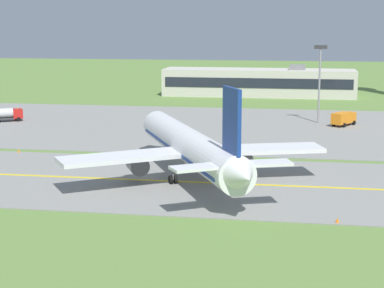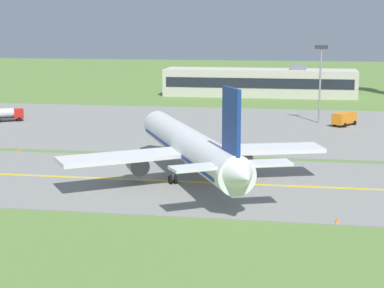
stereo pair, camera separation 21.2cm
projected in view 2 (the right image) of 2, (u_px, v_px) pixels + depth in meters
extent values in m
plane|color=olive|center=(142.00, 181.00, 78.53)|extent=(500.00, 500.00, 0.00)
cube|color=gray|center=(142.00, 180.00, 78.52)|extent=(240.00, 28.00, 0.10)
cube|color=gray|center=(251.00, 128.00, 117.59)|extent=(140.00, 52.00, 0.10)
cube|color=yellow|center=(142.00, 180.00, 78.51)|extent=(220.00, 0.60, 0.01)
cylinder|color=white|center=(189.00, 145.00, 78.63)|extent=(18.37, 32.36, 4.00)
cone|color=white|center=(155.00, 123.00, 95.80)|extent=(4.55, 3.99, 3.80)
cone|color=white|center=(243.00, 176.00, 61.19)|extent=(4.45, 4.36, 3.40)
cube|color=navy|center=(189.00, 149.00, 78.72)|extent=(17.26, 29.95, 0.36)
cube|color=#1E232D|center=(159.00, 121.00, 93.59)|extent=(3.84, 3.10, 0.70)
cube|color=white|center=(124.00, 157.00, 74.31)|extent=(15.14, 12.32, 0.50)
cylinder|color=#47474C|center=(137.00, 164.00, 77.01)|extent=(3.55, 4.06, 2.30)
cylinder|color=black|center=(135.00, 161.00, 78.52)|extent=(2.00, 1.14, 2.10)
cube|color=white|center=(261.00, 149.00, 78.98)|extent=(15.75, 9.14, 0.50)
cylinder|color=#47474C|center=(240.00, 158.00, 80.58)|extent=(3.55, 4.06, 2.30)
cylinder|color=black|center=(235.00, 155.00, 82.09)|extent=(2.00, 1.14, 2.10)
cube|color=navy|center=(231.00, 121.00, 63.50)|extent=(2.27, 4.14, 6.50)
cube|color=white|center=(201.00, 167.00, 63.26)|extent=(6.37, 5.20, 0.30)
cube|color=white|center=(261.00, 163.00, 65.02)|extent=(6.46, 4.29, 0.30)
cylinder|color=slate|center=(164.00, 148.00, 91.42)|extent=(0.24, 0.24, 1.65)
cylinder|color=black|center=(164.00, 154.00, 91.57)|extent=(0.79, 1.14, 1.10)
cylinder|color=slate|center=(173.00, 173.00, 76.55)|extent=(0.24, 0.24, 1.65)
cylinder|color=black|center=(171.00, 180.00, 76.63)|extent=(0.79, 1.14, 1.10)
cylinder|color=black|center=(175.00, 180.00, 76.78)|extent=(0.79, 1.14, 1.10)
cylinder|color=slate|center=(215.00, 170.00, 77.98)|extent=(0.24, 0.24, 1.65)
cylinder|color=black|center=(212.00, 177.00, 78.06)|extent=(0.79, 1.14, 1.10)
cylinder|color=black|center=(217.00, 177.00, 78.21)|extent=(0.79, 1.14, 1.10)
cube|color=orange|center=(350.00, 117.00, 120.74)|extent=(2.65, 2.59, 1.80)
cube|color=#1E232D|center=(352.00, 115.00, 121.25)|extent=(1.63, 1.08, 0.81)
cube|color=orange|center=(342.00, 118.00, 118.51)|extent=(4.00, 4.68, 2.00)
cylinder|color=orange|center=(350.00, 112.00, 120.56)|extent=(0.20, 0.20, 0.18)
cylinder|color=black|center=(345.00, 122.00, 121.59)|extent=(0.73, 0.92, 0.90)
cylinder|color=black|center=(355.00, 123.00, 120.29)|extent=(0.73, 0.92, 0.90)
cylinder|color=black|center=(334.00, 124.00, 118.79)|extent=(0.73, 0.92, 0.90)
cylinder|color=black|center=(345.00, 126.00, 117.43)|extent=(0.73, 0.92, 0.90)
cube|color=red|center=(18.00, 113.00, 125.29)|extent=(2.59, 2.65, 1.80)
cube|color=#1E232D|center=(22.00, 112.00, 125.52)|extent=(1.09, 1.62, 0.81)
cylinder|color=silver|center=(2.00, 113.00, 124.10)|extent=(4.51, 3.77, 1.80)
cube|color=#383838|center=(2.00, 118.00, 124.29)|extent=(4.67, 4.02, 0.24)
cylinder|color=orange|center=(18.00, 108.00, 125.10)|extent=(0.20, 0.20, 0.18)
cylinder|color=black|center=(18.00, 118.00, 126.39)|extent=(0.92, 0.74, 0.90)
cylinder|color=black|center=(19.00, 120.00, 124.58)|extent=(0.92, 0.74, 0.90)
cube|color=beige|center=(260.00, 83.00, 167.73)|extent=(49.18, 11.09, 6.92)
cube|color=#1E232D|center=(258.00, 83.00, 162.24)|extent=(47.21, 0.10, 2.49)
cube|color=slate|center=(298.00, 67.00, 165.37)|extent=(4.00, 4.00, 1.20)
cylinder|color=gray|center=(320.00, 87.00, 121.59)|extent=(0.36, 0.36, 14.00)
cube|color=#333333|center=(321.00, 47.00, 120.22)|extent=(2.40, 0.50, 0.70)
cone|color=orange|center=(19.00, 151.00, 95.09)|extent=(0.44, 0.44, 0.60)
cone|color=orange|center=(337.00, 221.00, 61.77)|extent=(0.44, 0.44, 0.60)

